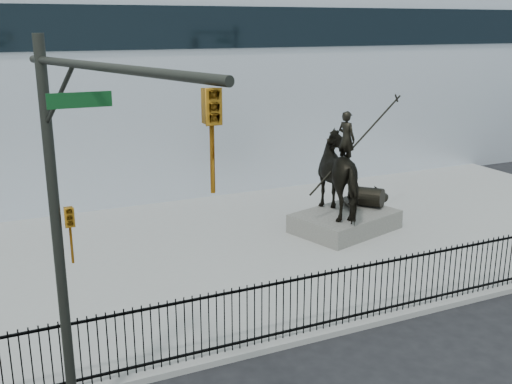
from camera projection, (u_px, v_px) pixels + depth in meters
name	position (u px, v px, depth m)	size (l,w,h in m)	color
ground	(393.00, 349.00, 13.62)	(120.00, 120.00, 0.00)	black
plaza	(262.00, 246.00, 19.72)	(30.00, 12.00, 0.15)	gray
building	(151.00, 79.00, 29.88)	(44.00, 14.00, 9.00)	silver
picket_fence	(363.00, 291.00, 14.47)	(22.10, 0.10, 1.50)	black
statue_plinth	(345.00, 221.00, 20.92)	(3.44, 2.37, 0.65)	#4F4C48
equestrian_statue	(348.00, 175.00, 20.51)	(4.25, 3.27, 3.74)	black
traffic_signal_left	(79.00, 232.00, 9.26)	(1.52, 4.84, 7.00)	black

